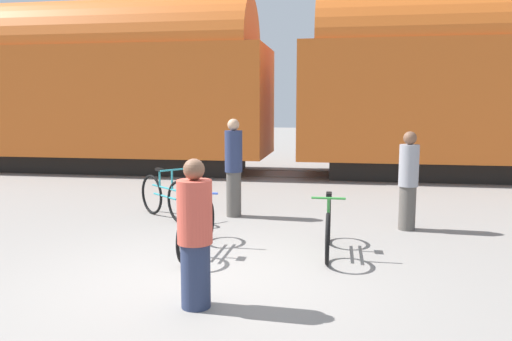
{
  "coord_description": "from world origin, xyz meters",
  "views": [
    {
      "loc": [
        1.63,
        -5.7,
        2.11
      ],
      "look_at": [
        0.39,
        1.78,
        1.1
      ],
      "focal_mm": 35.0,
      "sensor_mm": 36.0,
      "label": 1
    }
  ],
  "objects": [
    {
      "name": "ground_plane",
      "position": [
        0.0,
        0.0,
        0.0
      ],
      "size": [
        80.0,
        80.0,
        0.0
      ],
      "primitive_type": "plane",
      "color": "gray"
    },
    {
      "name": "freight_train",
      "position": [
        0.0,
        9.34,
        2.76
      ],
      "size": [
        48.2,
        3.12,
        5.31
      ],
      "color": "black",
      "rests_on": "ground_plane"
    },
    {
      "name": "rail_near",
      "position": [
        0.0,
        8.62,
        0.01
      ],
      "size": [
        60.2,
        0.07,
        0.01
      ],
      "primitive_type": "cube",
      "color": "#4C4238",
      "rests_on": "ground_plane"
    },
    {
      "name": "rail_far",
      "position": [
        0.0,
        10.05,
        0.01
      ],
      "size": [
        60.2,
        0.07,
        0.01
      ],
      "primitive_type": "cube",
      "color": "#4C4238",
      "rests_on": "ground_plane"
    },
    {
      "name": "bicycle_teal",
      "position": [
        -1.52,
        2.99,
        0.4
      ],
      "size": [
        1.37,
        1.18,
        0.96
      ],
      "color": "black",
      "rests_on": "ground_plane"
    },
    {
      "name": "bicycle_blue",
      "position": [
        -0.34,
        1.05,
        0.35
      ],
      "size": [
        0.46,
        1.75,
        0.82
      ],
      "color": "black",
      "rests_on": "ground_plane"
    },
    {
      "name": "bicycle_green",
      "position": [
        1.51,
        1.3,
        0.37
      ],
      "size": [
        0.46,
        1.75,
        0.86
      ],
      "color": "black",
      "rests_on": "ground_plane"
    },
    {
      "name": "person_in_navy",
      "position": [
        -0.3,
        3.38,
        0.93
      ],
      "size": [
        0.33,
        0.33,
        1.84
      ],
      "rotation": [
        0.0,
        0.0,
        3.66
      ],
      "color": "#514C47",
      "rests_on": "ground_plane"
    },
    {
      "name": "person_in_red",
      "position": [
        0.19,
        -0.87,
        0.77
      ],
      "size": [
        0.36,
        0.36,
        1.56
      ],
      "rotation": [
        0.0,
        0.0,
        0.32
      ],
      "color": "#283351",
      "rests_on": "ground_plane"
    },
    {
      "name": "person_in_grey",
      "position": [
        2.8,
        2.86,
        0.84
      ],
      "size": [
        0.33,
        0.33,
        1.67
      ],
      "rotation": [
        0.0,
        0.0,
        2.33
      ],
      "color": "#514C47",
      "rests_on": "ground_plane"
    }
  ]
}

